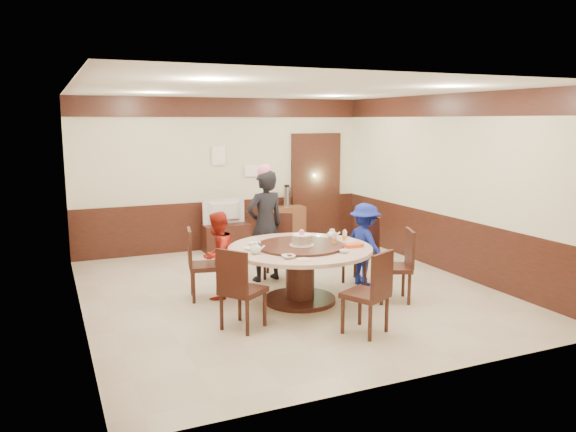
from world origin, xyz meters
name	(u,v)px	position (x,y,z in m)	size (l,w,h in m)	color
room	(288,216)	(0.01, 0.01, 1.08)	(6.00, 6.04, 2.84)	beige
banquet_table	(300,263)	(-0.04, -0.51, 0.53)	(1.90, 1.90, 0.78)	#341610
chair_0	(361,262)	(1.19, -0.01, 0.30)	(0.61, 0.60, 0.97)	#341610
chair_1	(278,257)	(0.16, 0.75, 0.30)	(0.60, 0.60, 0.97)	#341610
chair_2	(204,277)	(-1.17, 0.14, 0.30)	(0.52, 0.52, 0.97)	#341610
chair_3	(242,303)	(-1.07, -1.13, 0.30)	(0.62, 0.61, 0.97)	#341610
chair_4	(367,307)	(0.18, -1.83, 0.30)	(0.59, 0.60, 0.97)	#341610
chair_5	(395,279)	(1.14, -0.97, 0.30)	(0.58, 0.58, 0.97)	#341610
person_standing	(265,226)	(-0.09, 0.64, 0.84)	(0.61, 0.40, 1.67)	black
person_red	(218,255)	(-1.00, 0.09, 0.59)	(0.58, 0.45, 1.19)	#A92216
person_blue	(365,244)	(1.15, -0.17, 0.61)	(0.78, 0.45, 1.21)	navy
birthday_cake	(302,240)	(-0.04, -0.54, 0.85)	(0.32, 0.32, 0.21)	white
teapot_left	(255,249)	(-0.72, -0.63, 0.81)	(0.17, 0.15, 0.13)	white
teapot_right	(332,235)	(0.57, -0.26, 0.81)	(0.17, 0.15, 0.13)	white
bowl_0	(255,244)	(-0.55, -0.16, 0.77)	(0.16, 0.16, 0.04)	white
bowl_1	(344,251)	(0.32, -1.03, 0.77)	(0.12, 0.12, 0.04)	white
bowl_2	(288,257)	(-0.43, -1.00, 0.77)	(0.16, 0.16, 0.04)	white
bowl_3	(349,243)	(0.62, -0.64, 0.77)	(0.13, 0.13, 0.04)	white
bowl_4	(250,249)	(-0.71, -0.41, 0.77)	(0.14, 0.14, 0.03)	white
saucer_near	(304,259)	(-0.29, -1.16, 0.76)	(0.18, 0.18, 0.01)	white
saucer_far	(314,236)	(0.41, -0.01, 0.76)	(0.18, 0.18, 0.01)	white
shrimp_platter	(353,246)	(0.56, -0.86, 0.78)	(0.30, 0.20, 0.06)	white
bottle_0	(335,239)	(0.42, -0.60, 0.83)	(0.06, 0.06, 0.16)	white
bottle_1	(345,237)	(0.63, -0.51, 0.83)	(0.06, 0.06, 0.16)	white
tv_stand	(226,237)	(-0.06, 2.75, 0.25)	(0.85, 0.45, 0.50)	#341610
television	(225,212)	(-0.06, 2.75, 0.73)	(0.81, 0.11, 0.47)	gray
side_cabinet	(283,226)	(1.12, 2.78, 0.38)	(0.80, 0.40, 0.75)	brown
thermos	(287,197)	(1.19, 2.78, 0.94)	(0.15, 0.15, 0.38)	silver
notice_left	(219,156)	(-0.10, 2.96, 1.75)	(0.25, 0.00, 0.35)	white
notice_right	(252,171)	(0.55, 2.96, 1.45)	(0.30, 0.00, 0.22)	white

